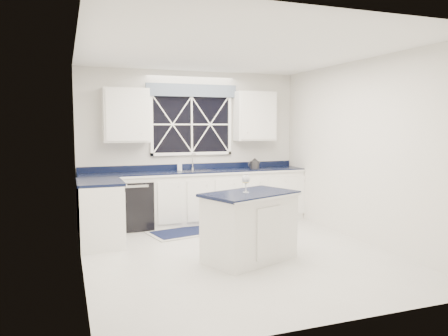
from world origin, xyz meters
name	(u,v)px	position (x,y,z in m)	size (l,w,h in m)	color
ground	(237,253)	(0.00, 0.00, 0.00)	(4.50, 4.50, 0.00)	#B8B8B3
back_wall	(191,147)	(0.00, 2.25, 1.35)	(4.00, 0.10, 2.70)	silver
base_cabinets	(180,201)	(-0.33, 1.78, 0.45)	(3.99, 1.60, 0.90)	white
countertop	(196,172)	(0.00, 1.95, 0.92)	(3.98, 0.64, 0.04)	black
dishwasher	(134,204)	(-1.10, 1.95, 0.41)	(0.60, 0.58, 0.82)	black
window	(192,120)	(0.00, 2.20, 1.83)	(1.65, 0.09, 1.26)	black
upper_cabinets	(194,116)	(0.00, 2.08, 1.90)	(3.10, 0.34, 0.90)	white
faucet	(193,161)	(0.00, 2.14, 1.10)	(0.05, 0.20, 0.30)	#B0B0B2
island	(250,226)	(0.05, -0.31, 0.44)	(1.36, 1.10, 0.88)	white
rug	(185,232)	(-0.36, 1.35, 0.01)	(1.27, 0.93, 0.02)	#A2A19D
kettle	(255,164)	(1.12, 1.95, 1.03)	(0.27, 0.20, 0.20)	#2D2D2F
wine_glass	(246,180)	(0.00, -0.31, 1.05)	(0.10, 0.10, 0.24)	silver
soap_bottle	(180,166)	(-0.26, 2.10, 1.02)	(0.08, 0.08, 0.17)	silver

